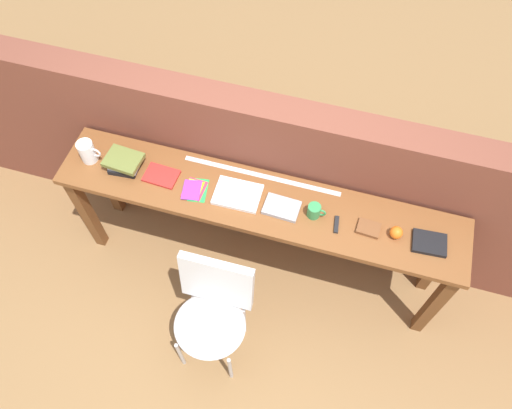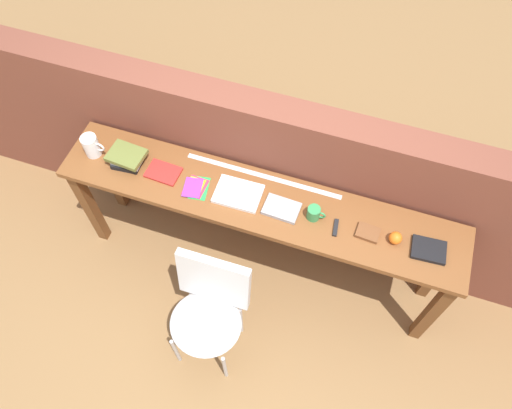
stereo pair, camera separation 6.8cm
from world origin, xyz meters
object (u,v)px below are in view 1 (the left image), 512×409
(mug, at_px, (314,211))
(multitool_folded, at_px, (336,225))
(pitcher_white, at_px, (87,151))
(magazine_cycling, at_px, (161,176))
(pamphlet_pile_colourful, at_px, (195,190))
(sports_ball_small, at_px, (396,233))
(book_repair_rightmost, at_px, (429,243))
(chair_white_moulded, at_px, (212,311))
(leather_journal_brown, at_px, (369,228))
(book_stack_leftmost, at_px, (124,163))
(book_open_centre, at_px, (238,194))

(mug, distance_m, multitool_folded, 0.15)
(pitcher_white, distance_m, magazine_cycling, 0.48)
(pamphlet_pile_colourful, xyz_separation_m, mug, (0.73, 0.03, 0.04))
(sports_ball_small, height_order, book_repair_rightmost, sports_ball_small)
(pitcher_white, bearing_deg, book_repair_rightmost, -0.34)
(magazine_cycling, bearing_deg, sports_ball_small, 2.33)
(chair_white_moulded, distance_m, magazine_cycling, 0.88)
(multitool_folded, bearing_deg, book_repair_rightmost, 2.84)
(pitcher_white, height_order, leather_journal_brown, pitcher_white)
(chair_white_moulded, height_order, book_stack_leftmost, book_stack_leftmost)
(chair_white_moulded, relative_size, magazine_cycling, 4.36)
(magazine_cycling, bearing_deg, mug, 2.38)
(mug, relative_size, multitool_folded, 1.00)
(book_stack_leftmost, xyz_separation_m, book_repair_rightmost, (1.87, -0.02, -0.03))
(chair_white_moulded, height_order, book_open_centre, book_open_centre)
(pitcher_white, height_order, book_stack_leftmost, pitcher_white)
(book_repair_rightmost, bearing_deg, book_stack_leftmost, 175.56)
(chair_white_moulded, relative_size, book_stack_leftmost, 3.86)
(book_open_centre, xyz_separation_m, mug, (0.47, -0.00, 0.03))
(leather_journal_brown, distance_m, sports_ball_small, 0.15)
(book_open_centre, bearing_deg, mug, -1.83)
(book_open_centre, bearing_deg, pamphlet_pile_colourful, -173.22)
(multitool_folded, bearing_deg, book_open_centre, 176.62)
(book_open_centre, height_order, mug, mug)
(chair_white_moulded, relative_size, pitcher_white, 4.85)
(multitool_folded, height_order, leather_journal_brown, leather_journal_brown)
(sports_ball_small, bearing_deg, leather_journal_brown, -179.52)
(magazine_cycling, bearing_deg, book_repair_rightmost, 2.38)
(magazine_cycling, distance_m, pamphlet_pile_colourful, 0.23)
(chair_white_moulded, distance_m, mug, 0.85)
(pitcher_white, height_order, sports_ball_small, pitcher_white)
(magazine_cycling, height_order, sports_ball_small, sports_ball_small)
(pitcher_white, height_order, multitool_folded, pitcher_white)
(chair_white_moulded, xyz_separation_m, pamphlet_pile_colourful, (-0.28, 0.57, 0.36))
(book_stack_leftmost, xyz_separation_m, magazine_cycling, (0.24, -0.00, -0.04))
(book_open_centre, xyz_separation_m, book_repair_rightmost, (1.13, -0.01, 0.00))
(magazine_cycling, height_order, multitool_folded, same)
(book_open_centre, bearing_deg, chair_white_moulded, -89.35)
(magazine_cycling, relative_size, sports_ball_small, 2.75)
(chair_white_moulded, distance_m, book_repair_rightmost, 1.32)
(mug, distance_m, leather_journal_brown, 0.32)
(chair_white_moulded, relative_size, sports_ball_small, 12.00)
(pamphlet_pile_colourful, height_order, sports_ball_small, sports_ball_small)
(book_open_centre, bearing_deg, sports_ball_small, -1.81)
(sports_ball_small, bearing_deg, chair_white_moulded, -146.93)
(book_open_centre, relative_size, multitool_folded, 2.51)
(mug, xyz_separation_m, book_repair_rightmost, (0.67, -0.00, -0.03))
(magazine_cycling, bearing_deg, chair_white_moulded, -47.36)
(pitcher_white, relative_size, book_open_centre, 0.66)
(book_stack_leftmost, height_order, book_repair_rightmost, book_stack_leftmost)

